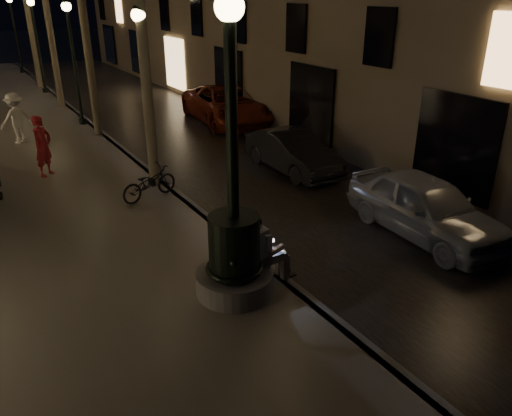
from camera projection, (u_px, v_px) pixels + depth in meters
ground at (98, 133)px, 19.78m from camera, size 120.00×120.00×0.00m
cobble_lane at (168, 123)px, 21.21m from camera, size 6.00×45.00×0.02m
curb_strip at (97, 131)px, 19.74m from camera, size 0.25×45.00×0.20m
fountain_lamppost at (234, 242)px, 8.65m from camera, size 1.40×1.40×5.21m
seated_man_laptop at (264, 248)px, 9.06m from camera, size 1.01×0.34×1.38m
lamp_curb_a at (144, 74)px, 12.86m from camera, size 0.36×0.36×4.81m
lamp_curb_b at (72, 46)px, 19.12m from camera, size 0.36×0.36×4.81m
lamp_curb_c at (36, 32)px, 25.37m from camera, size 0.36×0.36×4.81m
lamp_curb_d at (14, 24)px, 31.63m from camera, size 0.36×0.36×4.81m
car_front at (426, 207)px, 11.33m from camera, size 1.89×4.20×1.40m
car_second at (292, 152)px, 15.42m from camera, size 1.34×3.79×1.24m
car_third at (227, 105)px, 21.03m from camera, size 3.04×5.65×1.51m
pedestrian_red at (43, 146)px, 14.38m from camera, size 0.76×0.75×1.77m
pedestrian_white at (16, 118)px, 17.52m from camera, size 1.29×0.99×1.76m
bicycle at (149, 183)px, 12.93m from camera, size 1.71×0.98×0.85m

